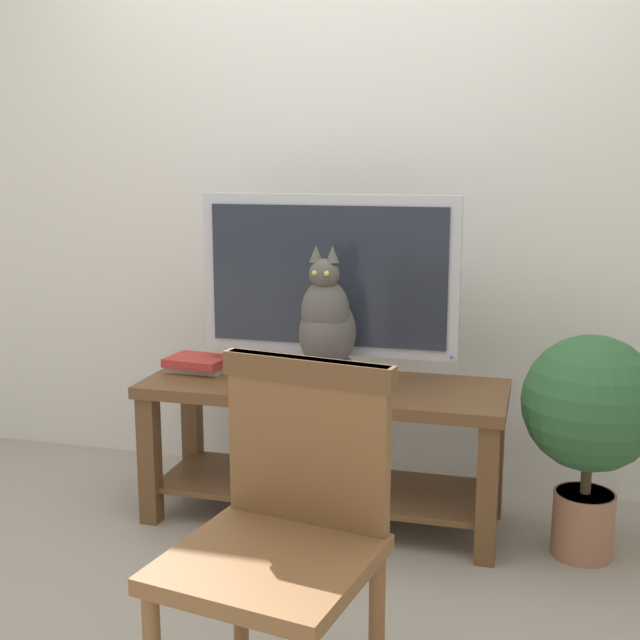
# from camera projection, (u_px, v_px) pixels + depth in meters

# --- Properties ---
(ground_plane) EXTENTS (12.00, 12.00, 0.00)m
(ground_plane) POSITION_uv_depth(u_px,v_px,m) (273.00, 591.00, 2.65)
(ground_plane) COLOR gray
(back_wall) EXTENTS (7.00, 0.12, 2.80)m
(back_wall) POSITION_uv_depth(u_px,v_px,m) (353.00, 151.00, 3.44)
(back_wall) COLOR silver
(back_wall) RESTS_ON ground
(tv_stand) EXTENTS (1.36, 0.50, 0.54)m
(tv_stand) POSITION_uv_depth(u_px,v_px,m) (323.00, 426.00, 3.12)
(tv_stand) COLOR brown
(tv_stand) RESTS_ON ground
(tv) EXTENTS (0.98, 0.20, 0.70)m
(tv) POSITION_uv_depth(u_px,v_px,m) (328.00, 281.00, 3.08)
(tv) COLOR #B7B7BC
(tv) RESTS_ON tv_stand
(media_box) EXTENTS (0.41, 0.23, 0.08)m
(media_box) POSITION_uv_depth(u_px,v_px,m) (327.00, 378.00, 3.00)
(media_box) COLOR #BCBCC1
(media_box) RESTS_ON tv_stand
(cat) EXTENTS (0.20, 0.35, 0.45)m
(cat) POSITION_uv_depth(u_px,v_px,m) (327.00, 323.00, 2.95)
(cat) COLOR #514C47
(cat) RESTS_ON media_box
(wooden_chair) EXTENTS (0.51, 0.52, 0.90)m
(wooden_chair) POSITION_uv_depth(u_px,v_px,m) (285.00, 522.00, 1.93)
(wooden_chair) COLOR brown
(wooden_chair) RESTS_ON ground
(book_stack) EXTENTS (0.25, 0.20, 0.06)m
(book_stack) POSITION_uv_depth(u_px,v_px,m) (198.00, 363.00, 3.26)
(book_stack) COLOR beige
(book_stack) RESTS_ON tv_stand
(potted_plant) EXTENTS (0.47, 0.47, 0.79)m
(potted_plant) POSITION_uv_depth(u_px,v_px,m) (590.00, 415.00, 2.80)
(potted_plant) COLOR #9E6B4C
(potted_plant) RESTS_ON ground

